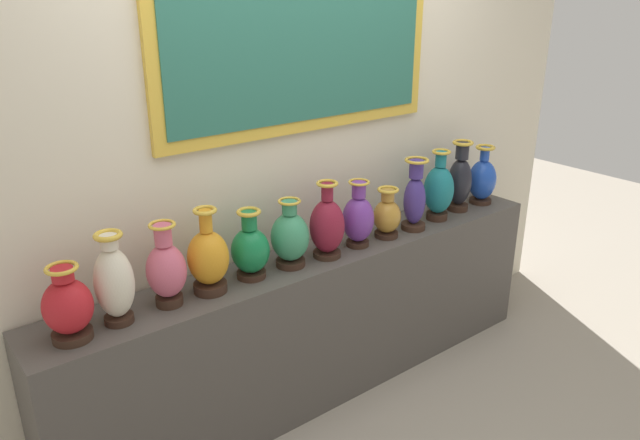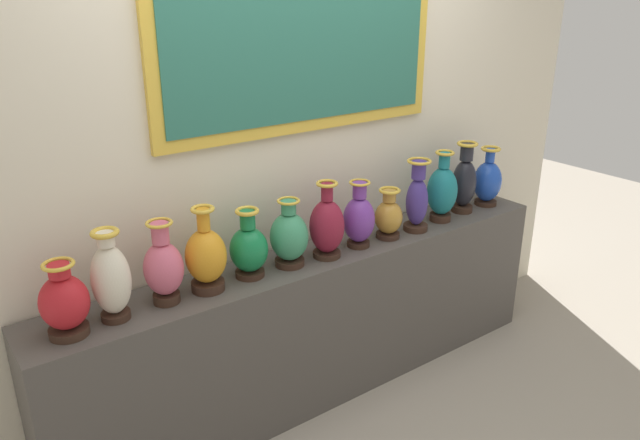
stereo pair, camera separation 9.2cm
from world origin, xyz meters
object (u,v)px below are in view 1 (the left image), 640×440
(vase_ochre, at_px, (387,215))
(vase_teal, at_px, (439,190))
(vase_sapphire, at_px, (482,179))
(vase_crimson, at_px, (68,307))
(vase_onyx, at_px, (460,180))
(vase_violet, at_px, (358,218))
(vase_jade, at_px, (290,237))
(vase_amber, at_px, (208,258))
(vase_indigo, at_px, (415,198))
(vase_burgundy, at_px, (327,226))
(vase_emerald, at_px, (250,249))
(vase_rose, at_px, (166,270))
(vase_ivory, at_px, (114,282))

(vase_ochre, bearing_deg, vase_teal, 1.32)
(vase_teal, distance_m, vase_sapphire, 0.43)
(vase_crimson, height_order, vase_teal, vase_teal)
(vase_onyx, bearing_deg, vase_violet, -177.97)
(vase_jade, bearing_deg, vase_ochre, -2.36)
(vase_amber, xyz_separation_m, vase_indigo, (1.26, -0.04, 0.02))
(vase_indigo, bearing_deg, vase_burgundy, 178.95)
(vase_amber, distance_m, vase_ochre, 1.06)
(vase_indigo, bearing_deg, vase_crimson, 179.37)
(vase_emerald, bearing_deg, vase_amber, -177.79)
(vase_teal, bearing_deg, vase_indigo, -174.53)
(vase_burgundy, xyz_separation_m, vase_teal, (0.83, 0.01, 0.02))
(vase_violet, height_order, vase_teal, vase_teal)
(vase_rose, xyz_separation_m, vase_emerald, (0.42, 0.01, -0.02))
(vase_jade, relative_size, vase_onyx, 0.79)
(vase_ivory, bearing_deg, vase_ochre, -0.86)
(vase_emerald, bearing_deg, vase_sapphire, -0.13)
(vase_onyx, bearing_deg, vase_sapphire, -0.83)
(vase_rose, height_order, vase_burgundy, vase_burgundy)
(vase_ivory, xyz_separation_m, vase_violet, (1.28, -0.02, -0.03))
(vase_amber, bearing_deg, vase_onyx, 0.26)
(vase_crimson, xyz_separation_m, vase_amber, (0.61, 0.02, 0.02))
(vase_jade, relative_size, vase_sapphire, 0.93)
(vase_burgundy, bearing_deg, vase_jade, 172.90)
(vase_emerald, distance_m, vase_burgundy, 0.43)
(vase_ivory, height_order, vase_jade, vase_ivory)
(vase_burgundy, height_order, vase_ochre, vase_burgundy)
(vase_ochre, bearing_deg, vase_onyx, 3.24)
(vase_jade, relative_size, vase_burgundy, 0.86)
(vase_rose, distance_m, vase_violet, 1.06)
(vase_ivory, distance_m, vase_amber, 0.42)
(vase_onyx, bearing_deg, vase_emerald, 179.97)
(vase_ivory, xyz_separation_m, vase_indigo, (1.68, -0.03, -0.00))
(vase_burgundy, bearing_deg, vase_rose, 177.87)
(vase_crimson, height_order, vase_amber, vase_amber)
(vase_emerald, distance_m, vase_ochre, 0.84)
(vase_rose, bearing_deg, vase_teal, -0.73)
(vase_emerald, relative_size, vase_jade, 0.99)
(vase_teal, distance_m, vase_onyx, 0.22)
(vase_violet, relative_size, vase_onyx, 0.83)
(vase_amber, distance_m, vase_onyx, 1.69)
(vase_amber, height_order, vase_jade, vase_amber)
(vase_ivory, relative_size, vase_emerald, 1.17)
(vase_burgundy, relative_size, vase_ochre, 1.42)
(vase_jade, distance_m, vase_teal, 1.04)
(vase_teal, relative_size, vase_onyx, 0.97)
(vase_burgundy, xyz_separation_m, vase_ochre, (0.41, 0.00, -0.04))
(vase_teal, bearing_deg, vase_amber, 179.29)
(vase_amber, height_order, vase_ochre, vase_amber)
(vase_amber, relative_size, vase_jade, 1.16)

